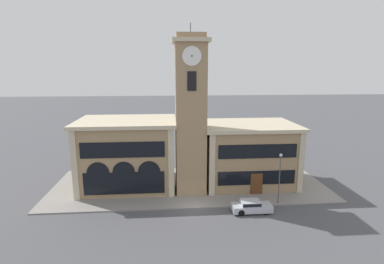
% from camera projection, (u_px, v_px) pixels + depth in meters
% --- Properties ---
extents(ground_plane, '(300.00, 300.00, 0.00)m').
position_uv_depth(ground_plane, '(194.00, 209.00, 33.95)').
color(ground_plane, '#4C4C51').
extents(sidewalk_kerb, '(36.44, 14.08, 0.15)m').
position_uv_depth(sidewalk_kerb, '(190.00, 185.00, 40.81)').
color(sidewalk_kerb, gray).
rests_on(sidewalk_kerb, ground_plane).
extents(clock_tower, '(4.40, 4.40, 20.85)m').
position_uv_depth(clock_tower, '(191.00, 116.00, 36.95)').
color(clock_tower, '#9E7F5B').
rests_on(clock_tower, ground_plane).
extents(town_hall_left_wing, '(12.77, 9.47, 9.11)m').
position_uv_depth(town_hall_left_wing, '(128.00, 153.00, 39.84)').
color(town_hall_left_wing, '#9E7F5B').
rests_on(town_hall_left_wing, ground_plane).
extents(town_hall_right_wing, '(12.65, 9.47, 8.36)m').
position_uv_depth(town_hall_right_wing, '(248.00, 153.00, 41.21)').
color(town_hall_right_wing, '#9E7F5B').
rests_on(town_hall_right_wing, ground_plane).
extents(parked_car_near, '(4.38, 1.75, 1.39)m').
position_uv_depth(parked_car_near, '(251.00, 206.00, 33.05)').
color(parked_car_near, '#B2B7C1').
rests_on(parked_car_near, ground_plane).
extents(street_lamp, '(0.36, 0.36, 6.01)m').
position_uv_depth(street_lamp, '(280.00, 171.00, 34.40)').
color(street_lamp, '#4C4C51').
rests_on(street_lamp, sidewalk_kerb).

